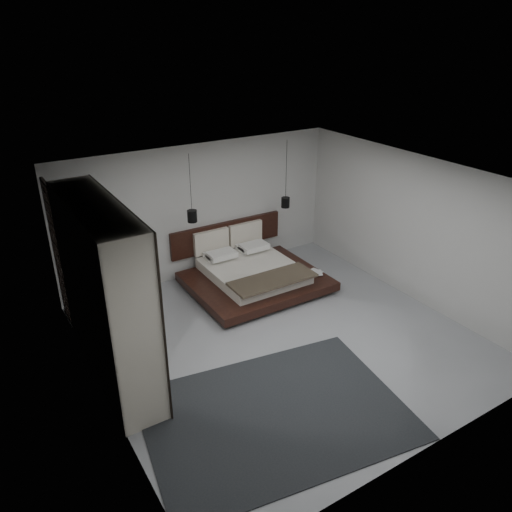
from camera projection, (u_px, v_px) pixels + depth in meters
floor at (281, 338)px, 8.59m from camera, size 6.00×6.00×0.00m
ceiling at (285, 181)px, 7.40m from camera, size 6.00×6.00×0.00m
wall_back at (201, 211)px, 10.31m from camera, size 6.00×0.00×6.00m
wall_front at (432, 364)px, 5.69m from camera, size 6.00×0.00×6.00m
wall_left at (96, 318)px, 6.57m from camera, size 0.00×6.00×6.00m
wall_right at (414, 229)px, 9.42m from camera, size 0.00×6.00×6.00m
lattice_screen at (60, 257)px, 8.52m from camera, size 0.05×0.90×2.60m
bed at (252, 273)px, 10.22m from camera, size 2.62×2.33×1.05m
book_lower at (313, 273)px, 10.25m from camera, size 0.26×0.31×0.03m
book_upper at (313, 273)px, 10.21m from camera, size 0.29×0.32×0.02m
pendant_left at (192, 216)px, 9.45m from camera, size 0.19×0.19×1.31m
pendant_right at (285, 202)px, 10.52m from camera, size 0.18×0.18×1.42m
wardrobe at (106, 295)px, 7.17m from camera, size 0.66×2.82×2.77m
rug at (276, 413)px, 6.93m from camera, size 3.88×3.04×0.02m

